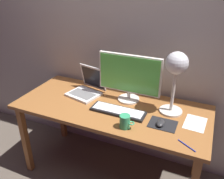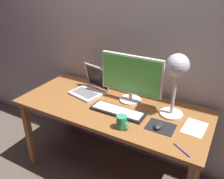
{
  "view_description": "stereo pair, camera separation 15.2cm",
  "coord_description": "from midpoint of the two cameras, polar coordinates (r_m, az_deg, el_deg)",
  "views": [
    {
      "loc": [
        0.69,
        -1.54,
        1.74
      ],
      "look_at": [
        0.03,
        -0.05,
        0.92
      ],
      "focal_mm": 37.62,
      "sensor_mm": 36.0,
      "label": 1
    },
    {
      "loc": [
        0.83,
        -1.48,
        1.74
      ],
      "look_at": [
        0.03,
        -0.05,
        0.92
      ],
      "focal_mm": 37.62,
      "sensor_mm": 36.0,
      "label": 2
    }
  ],
  "objects": [
    {
      "name": "monitor",
      "position": [
        1.95,
        2.01,
        3.19
      ],
      "size": [
        0.54,
        0.19,
        0.41
      ],
      "color": "silver",
      "rests_on": "desk"
    },
    {
      "name": "pen",
      "position": [
        1.59,
        15.06,
        -13.1
      ],
      "size": [
        0.12,
        0.08,
        0.01
      ],
      "primitive_type": "cylinder",
      "rotation": [
        0.0,
        1.57,
        -0.56
      ],
      "color": "#2633A5",
      "rests_on": "desk"
    },
    {
      "name": "desk",
      "position": [
        2.0,
        -2.36,
        -5.96
      ],
      "size": [
        1.6,
        0.7,
        0.74
      ],
      "color": "#935B2D",
      "rests_on": "ground"
    },
    {
      "name": "keyboard_main",
      "position": [
        1.87,
        -0.87,
        -5.29
      ],
      "size": [
        0.44,
        0.14,
        0.03
      ],
      "color": "black",
      "rests_on": "desk"
    },
    {
      "name": "laptop",
      "position": [
        2.16,
        -7.85,
        0.77
      ],
      "size": [
        0.32,
        0.33,
        0.24
      ],
      "color": "silver",
      "rests_on": "desk"
    },
    {
      "name": "ground_plane",
      "position": [
        2.42,
        -2.06,
        -19.24
      ],
      "size": [
        4.8,
        4.8,
        0.0
      ],
      "primitive_type": "plane",
      "color": "brown",
      "rests_on": "ground"
    },
    {
      "name": "desk_lamp",
      "position": [
        1.76,
        12.95,
        4.86
      ],
      "size": [
        0.18,
        0.18,
        0.5
      ],
      "color": "beige",
      "rests_on": "desk"
    },
    {
      "name": "coffee_mug",
      "position": [
        1.67,
        0.57,
        -7.87
      ],
      "size": [
        0.11,
        0.08,
        0.1
      ],
      "color": "#339966",
      "rests_on": "desk"
    },
    {
      "name": "mousepad",
      "position": [
        1.76,
        9.81,
        -8.35
      ],
      "size": [
        0.2,
        0.16,
        0.0
      ],
      "primitive_type": "cube",
      "color": "black",
      "rests_on": "desk"
    },
    {
      "name": "paper_sheet_near_mouse",
      "position": [
        1.83,
        17.32,
        -7.86
      ],
      "size": [
        0.16,
        0.22,
        0.0
      ],
      "primitive_type": "cube",
      "rotation": [
        0.0,
        0.0,
        -0.06
      ],
      "color": "white",
      "rests_on": "desk"
    },
    {
      "name": "back_wall",
      "position": [
        2.1,
        2.25,
        14.54
      ],
      "size": [
        4.8,
        0.06,
        2.6
      ],
      "primitive_type": "cube",
      "color": "#A8A099",
      "rests_on": "ground"
    },
    {
      "name": "mouse",
      "position": [
        1.73,
        9.26,
        -8.11
      ],
      "size": [
        0.06,
        0.1,
        0.03
      ],
      "primitive_type": "ellipsoid",
      "color": "#28282B",
      "rests_on": "mousepad"
    }
  ]
}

